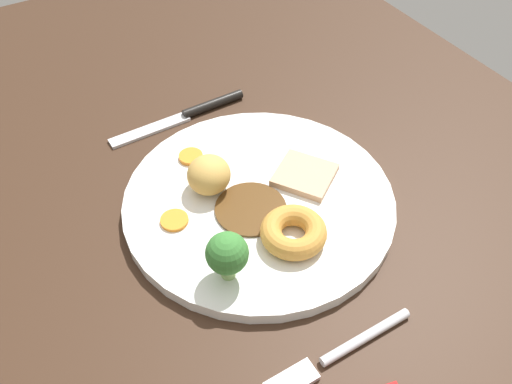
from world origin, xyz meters
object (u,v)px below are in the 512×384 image
at_px(meat_slice_main, 304,174).
at_px(yorkshire_pudding, 295,232).
at_px(dinner_plate, 256,203).
at_px(knife, 190,113).
at_px(fork, 338,353).
at_px(roast_potato_left, 209,175).
at_px(broccoli_floret, 227,254).
at_px(carrot_coin_back, 174,220).
at_px(carrot_coin_front, 191,157).

distance_m(meat_slice_main, yorkshire_pudding, 0.09).
xyz_separation_m(dinner_plate, knife, (0.18, -0.01, -0.00)).
relative_size(fork, knife, 0.82).
height_order(meat_slice_main, roast_potato_left, roast_potato_left).
distance_m(yorkshire_pudding, broccoli_floret, 0.08).
bearing_deg(meat_slice_main, fork, 154.68).
relative_size(roast_potato_left, carrot_coin_back, 1.70).
xyz_separation_m(dinner_plate, carrot_coin_front, (0.09, 0.03, 0.01)).
height_order(dinner_plate, carrot_coin_back, carrot_coin_back).
distance_m(meat_slice_main, fork, 0.21).
bearing_deg(roast_potato_left, carrot_coin_back, 115.00).
height_order(meat_slice_main, fork, meat_slice_main).
relative_size(meat_slice_main, carrot_coin_back, 2.10).
relative_size(carrot_coin_front, carrot_coin_back, 0.95).
xyz_separation_m(dinner_plate, carrot_coin_back, (0.01, 0.09, 0.01)).
xyz_separation_m(meat_slice_main, fork, (-0.19, 0.09, -0.01)).
xyz_separation_m(meat_slice_main, broccoli_floret, (-0.07, 0.13, 0.03)).
xyz_separation_m(dinner_plate, roast_potato_left, (0.04, 0.04, 0.03)).
xyz_separation_m(yorkshire_pudding, fork, (-0.12, 0.03, -0.02)).
height_order(dinner_plate, roast_potato_left, roast_potato_left).
xyz_separation_m(roast_potato_left, fork, (-0.22, -0.01, -0.03)).
bearing_deg(carrot_coin_front, meat_slice_main, -133.75).
xyz_separation_m(roast_potato_left, carrot_coin_front, (0.05, -0.00, -0.02)).
distance_m(roast_potato_left, fork, 0.23).
relative_size(yorkshire_pudding, roast_potato_left, 1.35).
bearing_deg(knife, roast_potato_left, 71.43).
bearing_deg(carrot_coin_front, yorkshire_pudding, -166.65).
relative_size(meat_slice_main, yorkshire_pudding, 0.91).
bearing_deg(carrot_coin_back, meat_slice_main, -94.77).
bearing_deg(carrot_coin_front, roast_potato_left, 177.15).
relative_size(roast_potato_left, broccoli_floret, 0.92).
distance_m(dinner_plate, roast_potato_left, 0.06).
distance_m(carrot_coin_front, broccoli_floret, 0.17).
height_order(yorkshire_pudding, carrot_coin_back, yorkshire_pudding).
bearing_deg(broccoli_floret, carrot_coin_back, 10.73).
distance_m(carrot_coin_front, carrot_coin_back, 0.10).
bearing_deg(roast_potato_left, broccoli_floret, 161.55).
relative_size(carrot_coin_front, broccoli_floret, 0.51).
distance_m(meat_slice_main, broccoli_floret, 0.16).
height_order(dinner_plate, yorkshire_pudding, yorkshire_pudding).
height_order(meat_slice_main, knife, meat_slice_main).
xyz_separation_m(roast_potato_left, knife, (0.14, -0.04, -0.03)).
distance_m(meat_slice_main, carrot_coin_front, 0.13).
bearing_deg(yorkshire_pudding, meat_slice_main, -40.05).
distance_m(roast_potato_left, broccoli_floret, 0.12).
height_order(dinner_plate, broccoli_floret, broccoli_floret).
bearing_deg(carrot_coin_back, dinner_plate, -99.12).
bearing_deg(carrot_coin_front, broccoli_floret, 166.42).
bearing_deg(meat_slice_main, yorkshire_pudding, 139.95).
relative_size(meat_slice_main, carrot_coin_front, 2.21).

